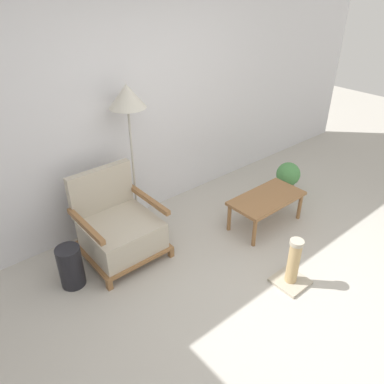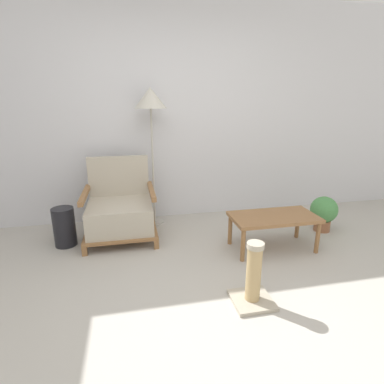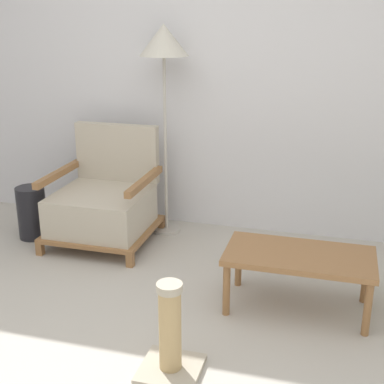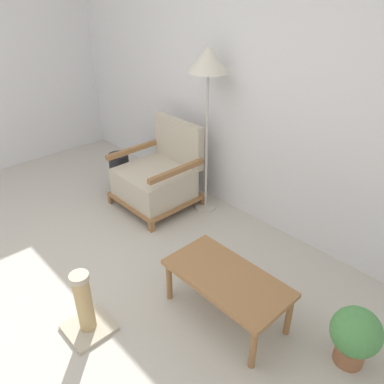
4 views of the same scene
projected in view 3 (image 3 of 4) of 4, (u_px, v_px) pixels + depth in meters
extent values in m
plane|color=#B7B2A8|center=(93.00, 379.00, 2.65)|extent=(14.00, 14.00, 0.00)
cube|color=silver|center=(203.00, 62.00, 4.17)|extent=(8.00, 0.06, 2.70)
cube|color=olive|center=(40.00, 249.00, 3.98)|extent=(0.05, 0.05, 0.10)
cube|color=olive|center=(130.00, 260.00, 3.79)|extent=(0.05, 0.05, 0.10)
cube|color=olive|center=(82.00, 216.00, 4.61)|extent=(0.05, 0.05, 0.10)
cube|color=olive|center=(161.00, 225.00, 4.42)|extent=(0.05, 0.05, 0.10)
cube|color=olive|center=(104.00, 229.00, 4.18)|extent=(0.77, 0.74, 0.03)
cube|color=#BCB29E|center=(101.00, 211.00, 4.11)|extent=(0.69, 0.64, 0.29)
cube|color=#BCB29E|center=(117.00, 152.00, 4.31)|extent=(0.69, 0.08, 0.46)
cube|color=olive|center=(58.00, 174.00, 4.13)|extent=(0.05, 0.68, 0.05)
cube|color=olive|center=(145.00, 181.00, 3.95)|extent=(0.05, 0.68, 0.05)
cylinder|color=#B7B2A8|center=(167.00, 229.00, 4.42)|extent=(0.23, 0.23, 0.03)
cylinder|color=#B7B2A8|center=(165.00, 146.00, 4.19)|extent=(0.02, 0.02, 1.38)
cone|color=beige|center=(164.00, 40.00, 3.93)|extent=(0.37, 0.37, 0.23)
cube|color=olive|center=(300.00, 256.00, 3.17)|extent=(0.88, 0.46, 0.04)
cylinder|color=olive|center=(226.00, 290.00, 3.16)|extent=(0.04, 0.04, 0.33)
cylinder|color=olive|center=(368.00, 309.00, 2.96)|extent=(0.04, 0.04, 0.33)
cylinder|color=olive|center=(238.00, 262.00, 3.50)|extent=(0.04, 0.04, 0.33)
cylinder|color=olive|center=(366.00, 278.00, 3.30)|extent=(0.04, 0.04, 0.33)
cylinder|color=black|center=(32.00, 212.00, 4.24)|extent=(0.23, 0.23, 0.42)
cube|color=#B2A893|center=(171.00, 369.00, 2.70)|extent=(0.30, 0.30, 0.03)
cylinder|color=tan|center=(170.00, 330.00, 2.62)|extent=(0.11, 0.11, 0.43)
cylinder|color=#B2A893|center=(169.00, 287.00, 2.55)|extent=(0.13, 0.13, 0.04)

